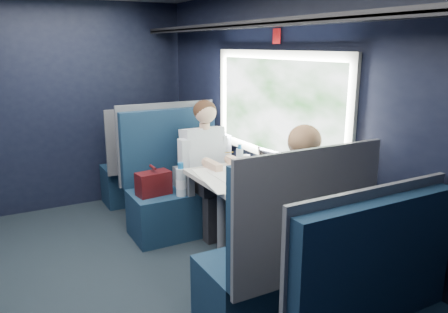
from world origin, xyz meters
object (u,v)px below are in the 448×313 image
bottle_small (240,158)px  cup (246,160)px  table (238,188)px  man (208,161)px  seat_bay_near (177,189)px  seat_row_front (148,168)px  seat_bay_far (281,265)px  woman (297,206)px  laptop (265,168)px

bottle_small → cup: bearing=30.4°
table → man: (0.07, 0.70, 0.06)m
seat_bay_near → bottle_small: 0.81m
table → cup: size_ratio=11.00×
seat_bay_near → seat_row_front: size_ratio=1.09×
table → seat_bay_far: size_ratio=0.79×
woman → laptop: (0.21, 0.71, 0.07)m
seat_bay_far → laptop: bearing=62.5°
man → laptop: (0.21, -0.70, 0.08)m
seat_bay_near → table: bearing=-77.5°
laptop → cup: 0.35m
seat_row_front → bottle_small: bearing=-76.2°
man → cup: size_ratio=14.54×
seat_row_front → seat_bay_far: bearing=-90.0°
cup → table: bearing=-130.0°
bottle_small → man: bearing=106.2°
bottle_small → laptop: bearing=-73.0°
seat_bay_near → seat_row_front: 0.93m
table → seat_bay_near: size_ratio=0.79×
man → laptop: 0.73m
bottle_small → cup: 0.14m
woman → cup: bearing=77.8°
table → laptop: 0.31m
woman → cup: size_ratio=14.54×
woman → bottle_small: bearing=83.2°
woman → bottle_small: woman is taller
cup → seat_bay_near: bearing=133.7°
seat_row_front → man: bearing=-77.2°
seat_bay_far → woman: woman is taller
seat_bay_far → seat_row_front: size_ratio=1.09×
seat_bay_near → cup: (0.49, -0.51, 0.36)m
seat_bay_far → cup: seat_bay_far is taller
seat_bay_near → seat_bay_far: same height
table → woman: (0.07, -0.71, 0.06)m
man → woman: (0.00, -1.41, 0.01)m
woman → bottle_small: 1.01m
man → seat_bay_near: bearing=146.8°
seat_bay_far → bottle_small: size_ratio=5.82×
table → bottle_small: bearing=57.3°
seat_bay_far → cup: 1.37m
bottle_small → seat_bay_near: bearing=123.2°
table → seat_bay_far: seat_bay_far is taller
woman → seat_bay_far: bearing=-146.2°
seat_row_front → woman: woman is taller
table → cup: (0.30, 0.36, 0.12)m
table → seat_row_front: (-0.18, 1.80, -0.25)m
table → laptop: laptop is taller
cup → seat_row_front: bearing=108.4°
man → woman: size_ratio=1.00×
table → seat_bay_near: bearing=102.5°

